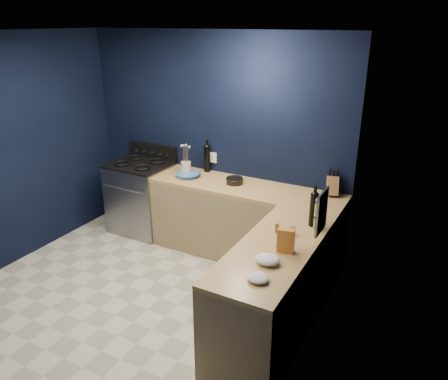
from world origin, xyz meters
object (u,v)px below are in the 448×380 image
Objects in this scene: gas_range at (142,198)px; crouton_bag at (286,241)px; utensil_crock at (186,168)px; knife_block at (332,186)px; plate_stack at (188,175)px.

crouton_bag is (2.47, -1.18, 0.54)m from gas_range.
crouton_bag is at bearing -25.61° from gas_range.
gas_range is at bearing -174.09° from utensil_crock.
knife_block reaches higher than gas_range.
plate_stack is (0.75, -0.01, 0.46)m from gas_range.
knife_block reaches higher than crouton_bag.
plate_stack is 1.91× the size of utensil_crock.
plate_stack is 2.09m from crouton_bag.
gas_range is 2.79m from crouton_bag.
crouton_bag is at bearing -35.01° from utensil_crock.
plate_stack is 1.42× the size of knife_block.
gas_range is 0.88m from plate_stack.
knife_block is at bearing 5.80° from utensil_crock.
crouton_bag is (1.79, -1.25, 0.03)m from utensil_crock.
utensil_crock is (-0.07, 0.08, 0.06)m from plate_stack.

